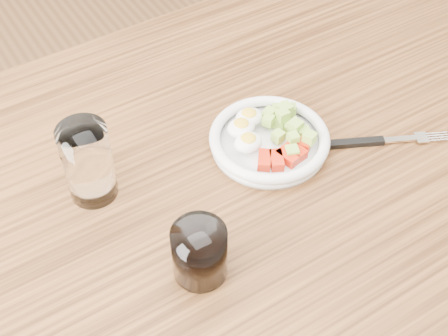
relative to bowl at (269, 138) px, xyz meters
The scene contains 5 objects.
dining_table 0.15m from the bowl, 157.94° to the right, with size 1.50×0.90×0.77m.
bowl is the anchor object (origin of this frame).
fork 0.17m from the bowl, 30.63° to the right, with size 0.19×0.11×0.01m.
water_glass 0.29m from the bowl, 167.85° to the left, with size 0.07×0.07×0.13m, color white.
coffee_glass 0.26m from the bowl, 145.67° to the right, with size 0.07×0.07×0.08m.
Camera 1 is at (-0.34, -0.52, 1.49)m, focal length 50.00 mm.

